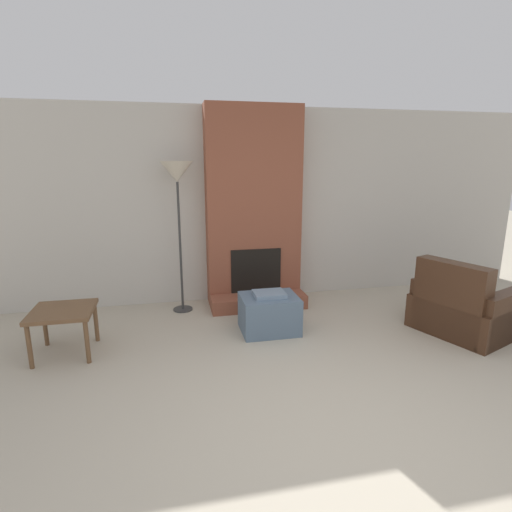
# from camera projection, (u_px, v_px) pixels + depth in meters

# --- Properties ---
(ground_plane) EXTENTS (24.00, 24.00, 0.00)m
(ground_plane) POSITION_uv_depth(u_px,v_px,m) (345.00, 447.00, 2.72)
(ground_plane) COLOR #B2A893
(wall_back) EXTENTS (8.40, 0.06, 2.60)m
(wall_back) POSITION_uv_depth(u_px,v_px,m) (251.00, 206.00, 5.47)
(wall_back) COLOR #BCB7AD
(wall_back) RESTS_ON ground_plane
(fireplace) EXTENTS (1.25, 0.66, 2.60)m
(fireplace) POSITION_uv_depth(u_px,v_px,m) (254.00, 214.00, 5.29)
(fireplace) COLOR brown
(fireplace) RESTS_ON ground_plane
(ottoman) EXTENTS (0.64, 0.52, 0.47)m
(ottoman) POSITION_uv_depth(u_px,v_px,m) (269.00, 313.00, 4.53)
(ottoman) COLOR slate
(ottoman) RESTS_ON ground_plane
(armchair) EXTENTS (1.24, 1.23, 0.85)m
(armchair) POSITION_uv_depth(u_px,v_px,m) (464.00, 309.00, 4.51)
(armchair) COLOR #422819
(armchair) RESTS_ON ground_plane
(side_table) EXTENTS (0.58, 0.58, 0.47)m
(side_table) POSITION_uv_depth(u_px,v_px,m) (63.00, 316.00, 3.94)
(side_table) COLOR brown
(side_table) RESTS_ON ground_plane
(floor_lamp_left) EXTENTS (0.40, 0.40, 1.90)m
(floor_lamp_left) POSITION_uv_depth(u_px,v_px,m) (177.00, 178.00, 4.83)
(floor_lamp_left) COLOR #333333
(floor_lamp_left) RESTS_ON ground_plane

